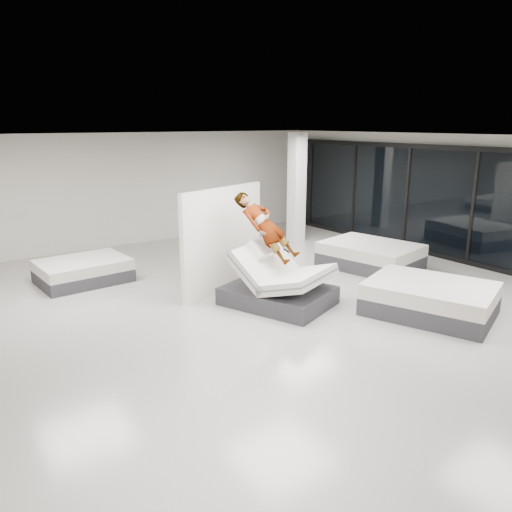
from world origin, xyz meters
The scene contains 10 objects.
room centered at (0.00, 0.00, 1.60)m, with size 14.00×14.04×3.20m.
hero_bed centered at (0.25, 0.47, 0.39)m, with size 2.08×2.37×1.26m.
person centered at (0.14, 0.77, 1.25)m, with size 0.60×0.40×1.65m, color slate.
remote centered at (0.47, 0.52, 1.05)m, with size 0.05×0.14×0.03m, color black.
divider_panel centered at (-0.17, 1.85, 1.10)m, with size 2.42×0.11×2.20m, color white.
flat_bed_right_far centered at (3.69, 1.23, 0.30)m, with size 2.05×2.48×0.60m.
flat_bed_right_near centered at (2.23, -1.56, 0.30)m, with size 2.32×2.64×0.60m.
flat_bed_left_far centered at (-2.47, 4.13, 0.26)m, with size 1.96×1.52×0.51m.
column centered at (4.00, 4.50, 1.60)m, with size 0.40×0.40×3.20m, color silver.
storefront_glazing centered at (5.90, 0.00, 1.45)m, with size 0.12×13.40×2.92m.
Camera 1 is at (-5.45, -6.85, 3.48)m, focal length 35.00 mm.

